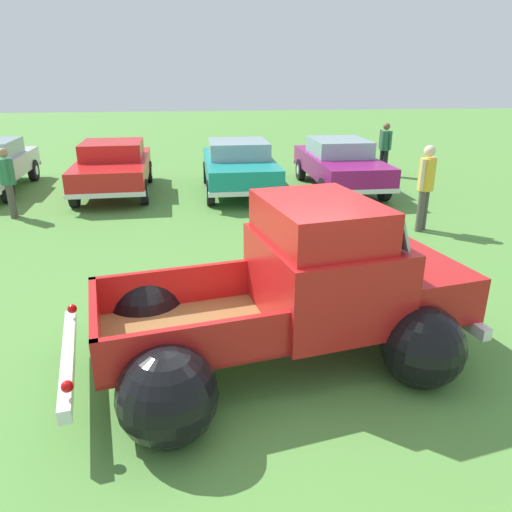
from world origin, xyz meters
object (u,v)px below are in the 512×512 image
Objects in this scene: show_car_3 at (339,162)px; spectator_2 at (8,179)px; vintage_pickup_truck at (302,298)px; spectator_0 at (426,183)px; show_car_1 at (113,166)px; show_car_2 at (239,165)px; spectator_1 at (385,146)px.

spectator_2 is at bearing -77.26° from show_car_3.
show_car_3 is (3.00, 8.65, 0.03)m from vintage_pickup_truck.
show_car_1 is at bearing -161.83° from spectator_0.
vintage_pickup_truck reaches higher than spectator_0.
vintage_pickup_truck reaches higher than spectator_2.
show_car_2 and show_car_3 have the same top height.
spectator_2 reaches higher than show_car_1.
vintage_pickup_truck is 9.16m from show_car_3.
spectator_0 is at bearing 40.71° from show_car_2.
spectator_2 reaches higher than show_car_3.
spectator_1 is 1.05× the size of spectator_2.
vintage_pickup_truck is 9.59m from show_car_1.
vintage_pickup_truck is 2.67× the size of spectator_0.
spectator_0 is (3.65, 4.54, 0.30)m from vintage_pickup_truck.
show_car_2 is (0.06, 8.67, 0.03)m from vintage_pickup_truck.
show_car_3 is (2.94, -0.02, -0.00)m from show_car_2.
show_car_2 is at bearing -178.96° from spectator_0.
show_car_3 is 2.80× the size of spectator_2.
spectator_0 is (0.65, -4.12, 0.27)m from show_car_3.
vintage_pickup_truck is at bearing -0.65° from show_car_2.
show_car_2 is 2.52× the size of spectator_1.
show_car_1 is at bearing 100.22° from vintage_pickup_truck.
show_car_3 is at bearing 89.47° from show_car_2.
vintage_pickup_truck is at bearing 40.19° from spectator_1.
spectator_0 is (3.58, -4.13, 0.27)m from show_car_2.
spectator_1 is 11.18m from spectator_2.
show_car_3 is 2.72m from spectator_1.
vintage_pickup_truck reaches higher than spectator_1.
spectator_2 is (-8.50, -1.91, 0.14)m from show_car_3.
show_car_1 is 2.70× the size of spectator_2.
show_car_3 is 4.18m from spectator_0.
show_car_1 is at bearing -14.11° from spectator_1.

